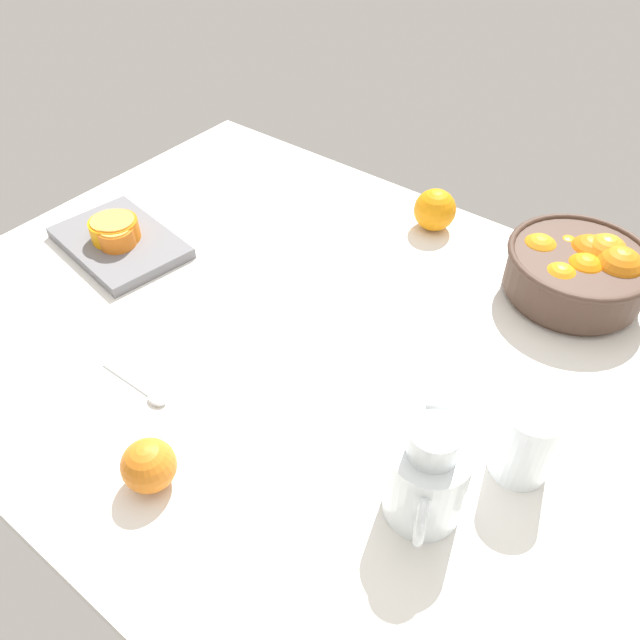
# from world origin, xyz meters

# --- Properties ---
(ground_plane) EXTENTS (1.37, 0.97, 0.03)m
(ground_plane) POSITION_xyz_m (0.00, 0.00, -0.01)
(ground_plane) COLOR white
(fruit_bowl) EXTENTS (0.24, 0.24, 0.11)m
(fruit_bowl) POSITION_xyz_m (0.26, 0.37, 0.05)
(fruit_bowl) COLOR #473328
(fruit_bowl) RESTS_ON ground_plane
(juice_pitcher) EXTENTS (0.10, 0.14, 0.17)m
(juice_pitcher) POSITION_xyz_m (0.27, -0.15, 0.06)
(juice_pitcher) COLOR white
(juice_pitcher) RESTS_ON ground_plane
(juice_glass) EXTENTS (0.08, 0.08, 0.12)m
(juice_glass) POSITION_xyz_m (0.34, -0.02, 0.05)
(juice_glass) COLOR white
(juice_glass) RESTS_ON ground_plane
(cutting_board) EXTENTS (0.28, 0.21, 0.02)m
(cutting_board) POSITION_xyz_m (-0.47, -0.03, 0.01)
(cutting_board) COLOR slate
(cutting_board) RESTS_ON ground_plane
(orange_half_0) EXTENTS (0.08, 0.08, 0.04)m
(orange_half_0) POSITION_xyz_m (-0.47, -0.03, 0.04)
(orange_half_0) COLOR orange
(orange_half_0) RESTS_ON cutting_board
(orange_half_1) EXTENTS (0.08, 0.08, 0.04)m
(orange_half_1) POSITION_xyz_m (-0.48, -0.03, 0.04)
(orange_half_1) COLOR orange
(orange_half_1) RESTS_ON cutting_board
(orange_half_2) EXTENTS (0.07, 0.07, 0.04)m
(orange_half_2) POSITION_xyz_m (-0.46, -0.04, 0.04)
(orange_half_2) COLOR orange
(orange_half_2) RESTS_ON cutting_board
(loose_orange_0) EXTENTS (0.07, 0.07, 0.07)m
(loose_orange_0) POSITION_xyz_m (-0.03, -0.34, 0.04)
(loose_orange_0) COLOR orange
(loose_orange_0) RESTS_ON ground_plane
(loose_orange_1) EXTENTS (0.08, 0.08, 0.08)m
(loose_orange_1) POSITION_xyz_m (-0.04, 0.39, 0.04)
(loose_orange_1) COLOR orange
(loose_orange_1) RESTS_ON ground_plane
(spoon) EXTENTS (0.14, 0.02, 0.01)m
(spoon) POSITION_xyz_m (-0.15, -0.24, 0.00)
(spoon) COLOR silver
(spoon) RESTS_ON ground_plane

